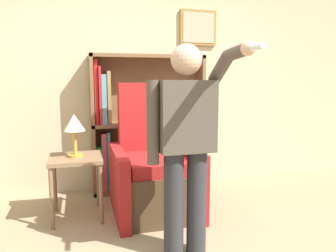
{
  "coord_description": "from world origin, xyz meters",
  "views": [
    {
      "loc": [
        -0.69,
        -1.95,
        1.34
      ],
      "look_at": [
        0.03,
        0.71,
        0.94
      ],
      "focal_mm": 35.0,
      "sensor_mm": 36.0,
      "label": 1
    }
  ],
  "objects_px": {
    "side_table": "(76,166)",
    "table_lamp": "(74,126)",
    "person_standing": "(186,139)",
    "bookcase": "(135,127)",
    "armchair": "(153,173)"
  },
  "relations": [
    {
      "from": "bookcase",
      "to": "table_lamp",
      "type": "bearing_deg",
      "value": -136.39
    },
    {
      "from": "side_table",
      "to": "table_lamp",
      "type": "relative_size",
      "value": 1.48
    },
    {
      "from": "armchair",
      "to": "table_lamp",
      "type": "height_order",
      "value": "armchair"
    },
    {
      "from": "person_standing",
      "to": "side_table",
      "type": "height_order",
      "value": "person_standing"
    },
    {
      "from": "bookcase",
      "to": "table_lamp",
      "type": "distance_m",
      "value": 0.96
    },
    {
      "from": "side_table",
      "to": "bookcase",
      "type": "bearing_deg",
      "value": 43.61
    },
    {
      "from": "bookcase",
      "to": "armchair",
      "type": "bearing_deg",
      "value": -84.59
    },
    {
      "from": "armchair",
      "to": "table_lamp",
      "type": "bearing_deg",
      "value": 177.49
    },
    {
      "from": "person_standing",
      "to": "armchair",
      "type": "bearing_deg",
      "value": 92.89
    },
    {
      "from": "armchair",
      "to": "table_lamp",
      "type": "xyz_separation_m",
      "value": [
        -0.75,
        0.03,
        0.51
      ]
    },
    {
      "from": "bookcase",
      "to": "side_table",
      "type": "relative_size",
      "value": 2.67
    },
    {
      "from": "person_standing",
      "to": "table_lamp",
      "type": "relative_size",
      "value": 3.89
    },
    {
      "from": "table_lamp",
      "to": "armchair",
      "type": "bearing_deg",
      "value": -2.51
    },
    {
      "from": "bookcase",
      "to": "person_standing",
      "type": "xyz_separation_m",
      "value": [
        0.11,
        -1.59,
        0.14
      ]
    },
    {
      "from": "table_lamp",
      "to": "person_standing",
      "type": "bearing_deg",
      "value": -49.55
    }
  ]
}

